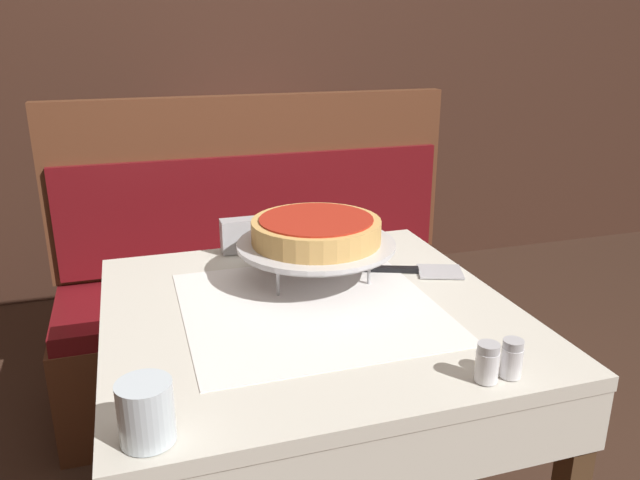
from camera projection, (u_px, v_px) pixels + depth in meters
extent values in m
cube|color=beige|center=(310.00, 313.00, 1.36)|extent=(0.87, 0.87, 0.03)
cube|color=white|center=(310.00, 306.00, 1.36)|extent=(0.54, 0.54, 0.00)
cube|color=beige|center=(310.00, 344.00, 1.39)|extent=(0.87, 0.87, 0.12)
cube|color=#4C331E|center=(131.00, 390.00, 1.73)|extent=(0.05, 0.05, 0.70)
cube|color=#4C331E|center=(396.00, 348.00, 1.96)|extent=(0.05, 0.05, 0.70)
cube|color=red|center=(260.00, 164.00, 2.81)|extent=(0.63, 0.63, 0.03)
cube|color=white|center=(260.00, 160.00, 2.80)|extent=(0.39, 0.39, 0.00)
cube|color=red|center=(261.00, 182.00, 2.83)|extent=(0.62, 0.62, 0.14)
cube|color=#4C331E|center=(212.00, 268.00, 2.60)|extent=(0.05, 0.05, 0.70)
cube|color=#4C331E|center=(338.00, 254.00, 2.75)|extent=(0.05, 0.05, 0.70)
cube|color=#4C331E|center=(196.00, 229.00, 3.10)|extent=(0.05, 0.05, 0.70)
cube|color=#4C331E|center=(304.00, 219.00, 3.26)|extent=(0.05, 0.05, 0.70)
cube|color=brown|center=(272.00, 345.00, 2.30)|extent=(1.47, 0.49, 0.39)
cube|color=#600F14|center=(270.00, 289.00, 2.23)|extent=(1.44, 0.48, 0.06)
cube|color=brown|center=(254.00, 182.00, 2.31)|extent=(1.47, 0.06, 0.63)
cube|color=#600F14|center=(258.00, 209.00, 2.30)|extent=(1.41, 0.02, 0.40)
cube|color=#3D2319|center=(192.00, 49.00, 2.99)|extent=(6.00, 0.04, 2.40)
cylinder|color=#ADADB2|center=(302.00, 247.00, 1.60)|extent=(0.01, 0.01, 0.08)
cylinder|color=#ADADB2|center=(278.00, 279.00, 1.40)|extent=(0.01, 0.01, 0.08)
cylinder|color=#ADADB2|center=(369.00, 268.00, 1.46)|extent=(0.01, 0.01, 0.08)
cylinder|color=#ADADB2|center=(316.00, 249.00, 1.48)|extent=(0.25, 0.25, 0.01)
cylinder|color=silver|center=(316.00, 247.00, 1.48)|extent=(0.36, 0.36, 0.01)
cylinder|color=silver|center=(316.00, 244.00, 1.47)|extent=(0.38, 0.38, 0.01)
cylinder|color=tan|center=(316.00, 231.00, 1.46)|extent=(0.30, 0.30, 0.05)
cylinder|color=#B22819|center=(316.00, 219.00, 1.45)|extent=(0.27, 0.27, 0.01)
cube|color=#BCBCC1|center=(440.00, 272.00, 1.54)|extent=(0.13, 0.12, 0.00)
cube|color=black|center=(388.00, 269.00, 1.55)|extent=(0.15, 0.07, 0.01)
cylinder|color=silver|center=(146.00, 412.00, 0.91)|extent=(0.08, 0.08, 0.10)
cylinder|color=silver|center=(487.00, 366.00, 1.07)|extent=(0.04, 0.04, 0.05)
cylinder|color=#B7B7BC|center=(489.00, 348.00, 1.05)|extent=(0.04, 0.04, 0.02)
cylinder|color=silver|center=(511.00, 362.00, 1.08)|extent=(0.04, 0.04, 0.05)
cylinder|color=#B7B7BC|center=(513.00, 344.00, 1.07)|extent=(0.04, 0.04, 0.02)
cube|color=#B2B2B7|center=(240.00, 235.00, 1.67)|extent=(0.10, 0.05, 0.09)
cube|color=black|center=(271.00, 155.00, 2.83)|extent=(0.11, 0.11, 0.03)
cylinder|color=black|center=(270.00, 137.00, 2.80)|extent=(0.01, 0.01, 0.14)
cylinder|color=red|center=(269.00, 139.00, 2.84)|extent=(0.04, 0.04, 0.11)
cylinder|color=#99194C|center=(265.00, 141.00, 2.78)|extent=(0.04, 0.04, 0.11)
cylinder|color=gold|center=(277.00, 141.00, 2.80)|extent=(0.04, 0.04, 0.11)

